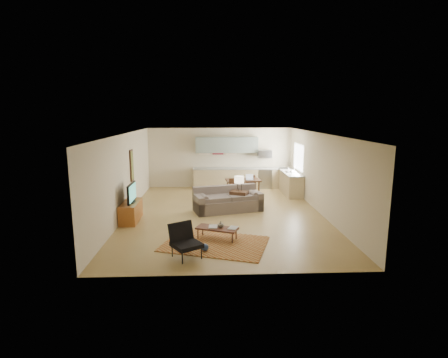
{
  "coord_description": "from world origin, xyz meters",
  "views": [
    {
      "loc": [
        -0.5,
        -11.34,
        3.35
      ],
      "look_at": [
        0.0,
        0.3,
        1.15
      ],
      "focal_mm": 28.0,
      "sensor_mm": 36.0,
      "label": 1
    }
  ],
  "objects_px": {
    "tv_credenza": "(131,212)",
    "dining_table": "(243,188)",
    "coffee_table": "(217,233)",
    "armchair": "(187,241)",
    "sofa": "(228,199)",
    "console_table": "(239,201)"
  },
  "relations": [
    {
      "from": "sofa",
      "to": "armchair",
      "type": "relative_size",
      "value": 2.99
    },
    {
      "from": "armchair",
      "to": "tv_credenza",
      "type": "distance_m",
      "value": 3.54
    },
    {
      "from": "console_table",
      "to": "dining_table",
      "type": "bearing_deg",
      "value": 104.6
    },
    {
      "from": "tv_credenza",
      "to": "dining_table",
      "type": "relative_size",
      "value": 0.95
    },
    {
      "from": "sofa",
      "to": "console_table",
      "type": "xyz_separation_m",
      "value": [
        0.39,
        0.09,
        -0.08
      ]
    },
    {
      "from": "coffee_table",
      "to": "tv_credenza",
      "type": "bearing_deg",
      "value": 168.77
    },
    {
      "from": "sofa",
      "to": "dining_table",
      "type": "bearing_deg",
      "value": 55.96
    },
    {
      "from": "sofa",
      "to": "tv_credenza",
      "type": "height_order",
      "value": "sofa"
    },
    {
      "from": "sofa",
      "to": "console_table",
      "type": "height_order",
      "value": "sofa"
    },
    {
      "from": "sofa",
      "to": "coffee_table",
      "type": "bearing_deg",
      "value": -114.4
    },
    {
      "from": "armchair",
      "to": "dining_table",
      "type": "height_order",
      "value": "armchair"
    },
    {
      "from": "coffee_table",
      "to": "sofa",
      "type": "bearing_deg",
      "value": 103.27
    },
    {
      "from": "tv_credenza",
      "to": "dining_table",
      "type": "xyz_separation_m",
      "value": [
        3.85,
        3.18,
        0.05
      ]
    },
    {
      "from": "tv_credenza",
      "to": "dining_table",
      "type": "height_order",
      "value": "dining_table"
    },
    {
      "from": "coffee_table",
      "to": "armchair",
      "type": "distance_m",
      "value": 1.42
    },
    {
      "from": "coffee_table",
      "to": "tv_credenza",
      "type": "relative_size",
      "value": 0.86
    },
    {
      "from": "tv_credenza",
      "to": "dining_table",
      "type": "distance_m",
      "value": 5.0
    },
    {
      "from": "console_table",
      "to": "sofa",
      "type": "bearing_deg",
      "value": -143.79
    },
    {
      "from": "sofa",
      "to": "dining_table",
      "type": "distance_m",
      "value": 2.28
    },
    {
      "from": "coffee_table",
      "to": "tv_credenza",
      "type": "distance_m",
      "value": 3.21
    },
    {
      "from": "sofa",
      "to": "armchair",
      "type": "distance_m",
      "value": 4.15
    },
    {
      "from": "sofa",
      "to": "console_table",
      "type": "relative_size",
      "value": 3.54
    }
  ]
}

